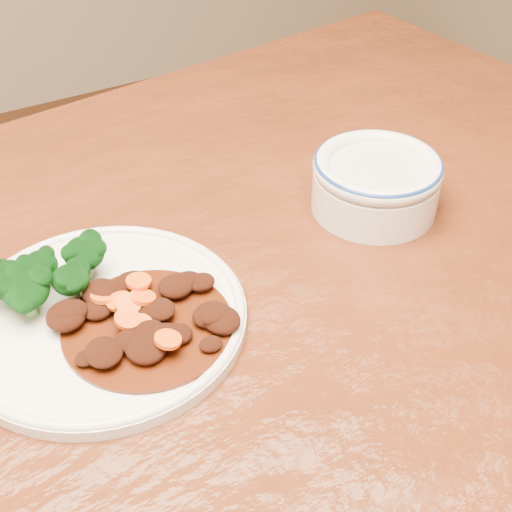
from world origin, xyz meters
TOP-DOWN VIEW (x-y plane):
  - dining_table at (0.00, 0.00)m, footprint 1.60×1.08m
  - dinner_plate at (0.02, 0.06)m, footprint 0.25×0.25m
  - broccoli_florets at (-0.01, 0.10)m, footprint 0.11×0.06m
  - mince_stew at (0.05, 0.03)m, footprint 0.15×0.14m
  - dip_bowl at (0.33, 0.08)m, footprint 0.13×0.13m

SIDE VIEW (x-z plane):
  - dining_table at x=0.00m, z-range 0.30..1.05m
  - dinner_plate at x=0.02m, z-range 0.75..0.77m
  - mince_stew at x=0.05m, z-range 0.76..0.78m
  - dip_bowl at x=0.33m, z-range 0.75..0.81m
  - broccoli_florets at x=-0.01m, z-range 0.76..0.81m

